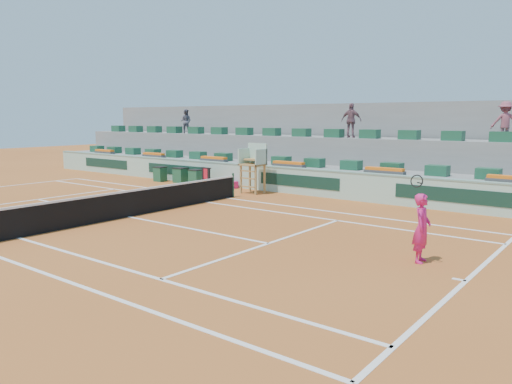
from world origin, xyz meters
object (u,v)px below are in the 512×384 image
(umpire_chair, at_px, (254,161))
(drink_cooler_a, at_px, (196,177))
(player_bag, at_px, (230,185))
(tennis_player, at_px, (422,228))

(umpire_chair, xyz_separation_m, drink_cooler_a, (-4.28, 0.35, -1.12))
(player_bag, bearing_deg, tennis_player, -29.92)
(umpire_chair, bearing_deg, player_bag, 163.76)
(player_bag, distance_m, tennis_player, 14.52)
(player_bag, relative_size, drink_cooler_a, 0.97)
(tennis_player, bearing_deg, player_bag, 150.08)
(umpire_chair, height_order, tennis_player, umpire_chair)
(player_bag, relative_size, umpire_chair, 0.34)
(umpire_chair, distance_m, drink_cooler_a, 4.44)
(player_bag, height_order, drink_cooler_a, drink_cooler_a)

